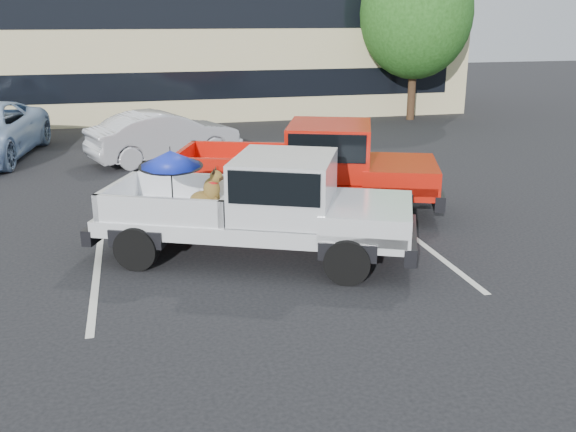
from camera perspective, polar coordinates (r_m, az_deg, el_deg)
The scene contains 9 objects.
ground at distance 9.92m, azimuth 0.59°, elevation -7.54°, with size 90.00×90.00×0.00m, color black.
stripe_left at distance 11.53m, azimuth -16.61°, elevation -4.61°, with size 0.12×5.00×0.01m, color silver.
stripe_right at distance 12.63m, azimuth 11.65°, elevation -2.27°, with size 0.12×5.00×0.01m, color silver.
motel_building at distance 30.01m, azimuth -5.74°, elevation 15.56°, with size 20.40×8.40×6.30m.
tree_right at distance 27.13m, azimuth 11.32°, elevation 17.23°, with size 4.46×4.46×6.78m.
tree_back at distance 33.72m, azimuth 0.51°, elevation 17.90°, with size 4.68×4.68×7.11m.
silver_pickup at distance 11.26m, azimuth -1.52°, elevation 1.27°, with size 6.00×4.07×2.06m.
red_pickup at distance 14.03m, azimuth 2.95°, elevation 4.63°, with size 6.31×3.99×1.97m.
silver_sedan at distance 19.53m, azimuth -10.91°, elevation 7.00°, with size 1.56×4.47×1.47m, color silver.
Camera 1 is at (-2.21, -8.70, 4.21)m, focal length 40.00 mm.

